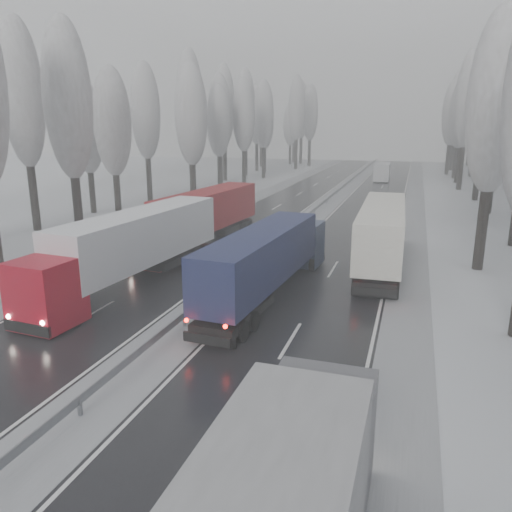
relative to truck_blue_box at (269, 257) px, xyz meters
The scene contains 48 objects.
carriageway_right 12.99m from the truck_blue_box, 78.14° to the left, with size 7.50×200.00×0.03m, color black.
carriageway_left 14.96m from the truck_blue_box, 122.19° to the left, with size 7.50×200.00×0.03m, color black.
median_slush 12.99m from the truck_blue_box, 101.84° to the left, with size 3.00×200.00×0.04m, color #9C9EA3.
shoulder_right 14.80m from the truck_blue_box, 58.80° to the left, with size 2.40×200.00×0.04m, color #9C9EA3.
shoulder_left 18.06m from the truck_blue_box, 135.71° to the left, with size 2.40×200.00×0.04m, color #9C9EA3.
median_guardrail 12.88m from the truck_blue_box, 101.86° to the left, with size 0.12×200.00×0.76m.
tree_18 17.39m from the truck_blue_box, 38.76° to the left, with size 3.60×3.60×16.58m.
tree_22 32.56m from the truck_blue_box, 62.88° to the left, with size 3.60×3.60×15.86m.
tree_24 38.41m from the truck_blue_box, 65.51° to the left, with size 3.60×3.60×20.49m.
tree_26 47.28m from the truck_blue_box, 71.16° to the left, with size 3.60×3.60×18.78m.
tree_28 57.10m from the truck_blue_box, 75.86° to the left, with size 3.60×3.60×19.62m.
tree_30 66.35m from the truck_blue_box, 77.75° to the left, with size 3.60×3.60×17.86m.
tree_31 71.69m from the truck_blue_box, 73.77° to the left, with size 3.60×3.60×18.58m.
tree_32 73.61m from the truck_blue_box, 78.95° to the left, with size 3.60×3.60×17.33m.
tree_33 77.95m from the truck_blue_box, 77.24° to the left, with size 3.60×3.60×14.33m.
tree_34 80.42m from the truck_blue_box, 80.56° to the left, with size 3.60×3.60×17.63m.
tree_35 86.30m from the truck_blue_box, 74.92° to the left, with size 3.60×3.60×18.25m.
tree_36 90.47m from the truck_blue_box, 80.77° to the left, with size 3.60×3.60×20.23m.
tree_37 95.46m from the truck_blue_box, 77.00° to the left, with size 3.60×3.60×16.37m.
tree_38 100.96m from the truck_blue_box, 80.78° to the left, with size 3.60×3.60×17.97m.
tree_39 105.27m from the truck_blue_box, 79.61° to the left, with size 3.60×3.60×16.19m.
tree_58 21.03m from the truck_blue_box, 158.27° to the left, with size 3.60×3.60×17.21m.
tree_59 29.33m from the truck_blue_box, 156.47° to the left, with size 3.60×3.60×18.41m.
tree_60 27.33m from the truck_blue_box, 140.64° to the left, with size 3.60×3.60×14.84m.
tree_61 34.02m from the truck_blue_box, 141.62° to the left, with size 3.60×3.60×13.95m.
tree_62 32.05m from the truck_blue_box, 122.27° to the left, with size 3.60×3.60×16.04m.
tree_63 39.83m from the truck_blue_box, 128.98° to the left, with size 3.60×3.60×16.88m.
tree_64 41.66m from the truck_blue_box, 120.66° to the left, with size 3.60×3.60×15.42m.
tree_65 46.45m from the truck_blue_box, 120.03° to the left, with size 3.60×3.60×19.48m.
tree_66 50.00m from the truck_blue_box, 114.86° to the left, with size 3.60×3.60×15.23m.
tree_67 54.35m from the truck_blue_box, 114.41° to the left, with size 3.60×3.60×17.09m.
tree_68 55.72m from the truck_blue_box, 110.41° to the left, with size 3.60×3.60×16.65m.
tree_69 61.44m from the truck_blue_box, 113.38° to the left, with size 3.60×3.60×19.35m.
tree_70 65.13m from the truck_blue_box, 107.07° to the left, with size 3.60×3.60×17.09m.
tree_71 70.60m from the truck_blue_box, 109.84° to the left, with size 3.60×3.60×19.61m.
tree_72 74.61m from the truck_blue_box, 106.88° to the left, with size 3.60×3.60×15.11m.
tree_73 79.41m from the truck_blue_box, 108.04° to the left, with size 3.60×3.60×17.22m.
tree_74 84.37m from the truck_blue_box, 102.20° to the left, with size 3.60×3.60×19.68m.
tree_75 90.45m from the truck_blue_box, 107.35° to the left, with size 3.60×3.60×18.60m.
tree_76 93.24m from the truck_blue_box, 100.36° to the left, with size 3.60×3.60×18.55m.
tree_77 98.05m from the truck_blue_box, 103.17° to the left, with size 3.60×3.60×14.32m.
tree_78 100.41m from the truck_blue_box, 101.66° to the left, with size 3.60×3.60×19.55m.
tree_79 104.74m from the truck_blue_box, 102.70° to the left, with size 3.60×3.60×17.07m.
truck_blue_box is the anchor object (origin of this frame).
truck_cream_box 10.12m from the truck_blue_box, 56.55° to the left, with size 3.11×16.94×4.33m.
box_truck_distant 63.28m from the truck_blue_box, 88.27° to the left, with size 2.66×8.21×3.05m.
truck_red_white 8.27m from the truck_blue_box, behind, with size 4.05×17.24×4.39m.
truck_red_red 13.05m from the truck_blue_box, 130.39° to the left, with size 4.00×16.78×4.27m.
Camera 1 is at (10.06, -8.27, 9.45)m, focal length 35.00 mm.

